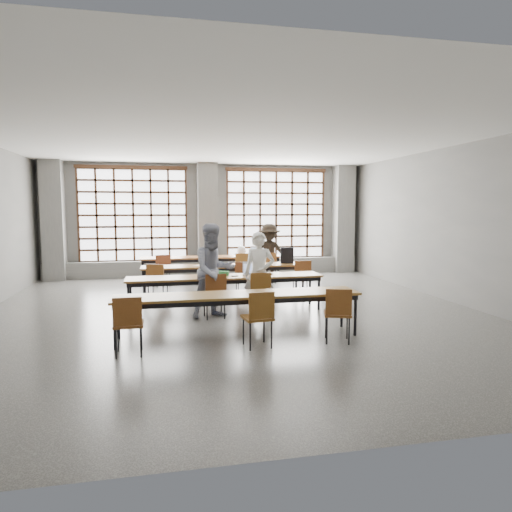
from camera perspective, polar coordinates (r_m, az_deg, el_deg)
The scene contains 40 objects.
floor at distance 9.38m, azimuth -2.76°, elevation -7.04°, with size 11.00×11.00×0.00m, color #474745.
ceiling at distance 9.25m, azimuth -2.88°, elevation 14.60°, with size 11.00×11.00×0.00m, color silver.
wall_back at distance 14.61m, azimuth -6.18°, elevation 4.53°, with size 10.00×10.00×0.00m, color #5D5D5A.
wall_front at distance 3.82m, azimuth 10.08°, elevation 0.41°, with size 10.00×10.00×0.00m, color #5D5D5A.
wall_right at distance 11.09m, azimuth 23.70°, elevation 3.60°, with size 11.00×11.00×0.00m, color #5D5D5A.
column_left at distance 14.59m, azimuth -23.99°, elevation 4.05°, with size 0.60×0.55×3.50m, color #5C5C59.
column_mid at distance 14.33m, azimuth -6.07°, elevation 4.50°, with size 0.60×0.55×3.50m, color #5C5C59.
column_right at distance 15.44m, azimuth 10.85°, elevation 4.53°, with size 0.60×0.55×3.50m, color #5C5C59.
window_left at distance 14.48m, azimuth -15.09°, elevation 4.94°, with size 3.32×0.12×3.00m.
window_right at distance 14.91m, azimuth 2.51°, elevation 5.16°, with size 3.32×0.12×3.00m.
sill_ledge at distance 14.52m, azimuth -6.04°, elevation -1.42°, with size 9.80×0.35×0.50m, color #5C5C59.
desk_row_a at distance 13.21m, azimuth -5.62°, elevation -0.34°, with size 4.00×0.70×0.73m.
desk_row_b at distance 11.20m, azimuth -3.96°, elevation -1.46°, with size 4.00×0.70×0.73m.
desk_row_c at distance 9.41m, azimuth -3.82°, elevation -2.89°, with size 4.00×0.70×0.73m.
desk_row_d at distance 7.47m, azimuth -2.22°, elevation -5.21°, with size 4.00×0.70×0.73m.
chair_back_left at distance 12.53m, azimuth -11.61°, elevation -1.37°, with size 0.49×0.50×0.88m.
chair_back_mid at distance 12.71m, azimuth -1.75°, elevation -1.14°, with size 0.45×0.45×0.88m.
chair_back_right at distance 12.87m, azimuth 1.71°, elevation -1.05°, with size 0.51×0.51×0.88m.
chair_mid_left at distance 10.50m, azimuth -12.30°, elevation -2.79°, with size 0.52×0.52×0.88m.
chair_mid_centre at distance 10.66m, azimuth -1.49°, elevation -2.52°, with size 0.52×0.53×0.88m.
chair_mid_right at distance 11.00m, azimuth 5.78°, elevation -2.29°, with size 0.47×0.48×0.88m.
chair_front_left at distance 8.78m, azimuth -5.16°, elevation -4.39°, with size 0.45×0.45×0.88m.
chair_front_right at distance 8.92m, azimuth 0.52°, elevation -4.20°, with size 0.46×0.47×0.88m.
chair_near_left at distance 6.80m, azimuth -15.70°, elevation -7.66°, with size 0.43×0.43×0.88m.
chair_near_mid at distance 6.93m, azimuth 0.38°, elevation -7.18°, with size 0.47×0.47×0.88m.
chair_near_right at distance 7.30m, azimuth 10.21°, elevation -6.60°, with size 0.53×0.53×0.88m.
student_male at distance 9.00m, azimuth 0.40°, elevation -2.23°, with size 0.60×0.40×1.65m, color white.
student_female at distance 8.85m, azimuth -5.31°, elevation -1.85°, with size 0.89×0.69×1.82m, color #172046.
student_back at distance 12.97m, azimuth 1.66°, elevation 0.34°, with size 1.08×0.62×1.67m, color black.
laptop_front at distance 9.59m, azimuth -0.60°, elevation -1.94°, with size 0.41×0.36×0.26m.
laptop_back at distance 13.51m, azimuth 0.07°, elevation 0.37°, with size 0.41×0.36×0.26m.
mouse at distance 9.55m, azimuth 1.85°, elevation -2.23°, with size 0.10×0.06×0.04m, color white.
green_box at distance 9.47m, azimuth -4.19°, elevation -2.16°, with size 0.25×0.09×0.09m, color #2B863D.
phone at distance 9.33m, azimuth -2.64°, elevation -2.50°, with size 0.13×0.06×0.01m, color black.
paper_sheet_a at distance 11.18m, azimuth -7.05°, elevation -1.16°, with size 0.30×0.21×0.00m, color silver.
paper_sheet_b at distance 11.11m, azimuth -5.46°, elevation -1.19°, with size 0.30×0.21×0.00m, color white.
paper_sheet_c at distance 11.21m, azimuth -3.45°, elevation -1.11°, with size 0.30×0.21×0.00m, color silver.
backpack at distance 11.54m, azimuth 3.89°, elevation 0.09°, with size 0.32×0.20×0.40m, color black.
plastic_bag at distance 13.36m, azimuth -1.81°, elevation 0.66°, with size 0.26×0.21×0.29m, color white.
red_pouch at distance 6.88m, azimuth -15.65°, elevation -7.80°, with size 0.20×0.08×0.06m, color maroon.
Camera 1 is at (-1.42, -9.03, 2.12)m, focal length 32.00 mm.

